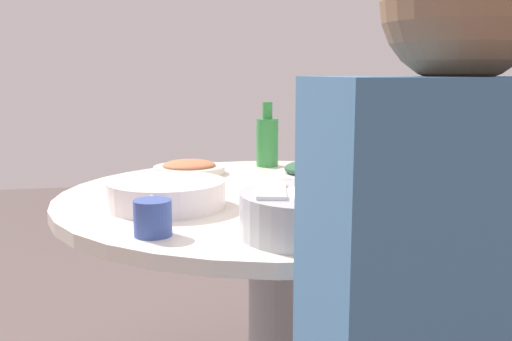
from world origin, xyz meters
name	(u,v)px	position (x,y,z in m)	size (l,w,h in m)	color
round_dining_table	(275,247)	(0.00, 0.00, 0.58)	(1.16, 1.16, 0.73)	#99999E
rice_bowl	(311,213)	(0.41, -0.01, 0.78)	(0.29, 0.29, 0.09)	#B2B5BA
soup_bowl	(167,195)	(0.12, -0.29, 0.76)	(0.30, 0.28, 0.06)	white
dish_greens	(314,172)	(-0.17, 0.15, 0.76)	(0.25, 0.25, 0.06)	white
dish_tofu_braise	(189,168)	(-0.34, -0.21, 0.75)	(0.23, 0.23, 0.04)	silver
dish_noodles	(433,189)	(0.10, 0.40, 0.75)	(0.24, 0.24, 0.04)	silver
green_bottle	(267,140)	(-0.45, 0.06, 0.82)	(0.08, 0.08, 0.22)	#31883D
tea_cup_near	(375,160)	(-0.33, 0.41, 0.76)	(0.06, 0.06, 0.06)	silver
tea_cup_far	(153,218)	(0.36, -0.32, 0.77)	(0.08, 0.08, 0.07)	#394F9C
tea_cup_side	(487,204)	(0.33, 0.42, 0.76)	(0.07, 0.07, 0.06)	#CA5539
diner_left	(446,288)	(0.85, 0.04, 0.79)	(0.36, 0.35, 0.76)	#2D333D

